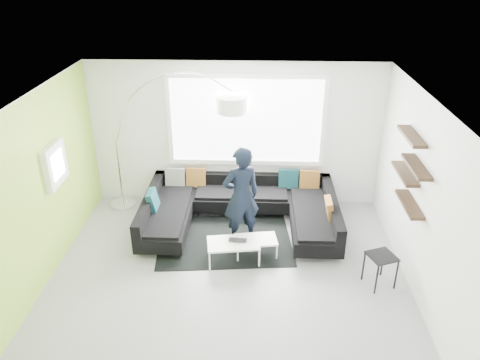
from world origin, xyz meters
name	(u,v)px	position (x,y,z in m)	size (l,w,h in m)	color
ground	(228,277)	(0.00, 0.00, 0.00)	(5.50, 5.50, 0.00)	gray
room_shell	(230,166)	(0.04, 0.21, 1.81)	(5.54, 5.04, 2.82)	silver
sectional_sofa	(240,212)	(0.13, 1.44, 0.33)	(3.43, 2.12, 0.74)	black
rug	(225,240)	(-0.12, 1.01, 0.01)	(2.28, 1.66, 0.01)	black
coffee_table	(245,248)	(0.24, 0.54, 0.18)	(1.07, 0.62, 0.35)	silver
arc_lamp	(115,143)	(-2.22, 2.17, 1.34)	(2.48, 0.68, 2.68)	white
side_table	(380,270)	(2.28, -0.07, 0.26)	(0.38, 0.38, 0.52)	black
person	(241,196)	(0.16, 1.03, 0.88)	(0.75, 0.63, 1.75)	black
laptop	(237,242)	(0.13, 0.45, 0.36)	(0.31, 0.21, 0.02)	black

